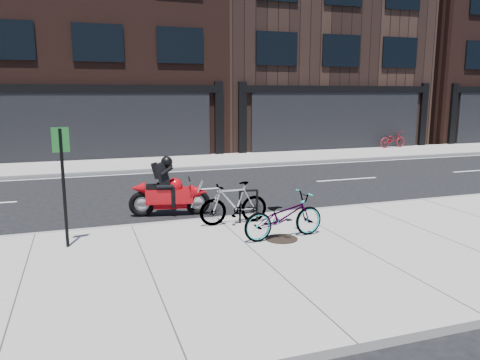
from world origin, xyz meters
name	(u,v)px	position (x,y,z in m)	size (l,w,h in m)	color
ground	(197,205)	(0.00, 0.00, 0.00)	(120.00, 120.00, 0.00)	black
sidewalk_near	(264,263)	(0.00, -5.00, 0.07)	(60.00, 6.00, 0.13)	gray
sidewalk_far	(155,163)	(0.00, 7.75, 0.07)	(60.00, 3.50, 0.13)	gray
building_center	(92,12)	(-2.00, 14.50, 7.25)	(12.00, 10.00, 14.50)	black
building_mideast	(298,40)	(10.00, 14.50, 6.25)	(12.00, 10.00, 12.50)	black
building_east	(456,42)	(22.00, 14.50, 6.50)	(10.00, 10.00, 13.00)	black
bike_rack	(249,203)	(0.58, -2.60, 0.58)	(0.46, 0.07, 0.77)	black
bicycle_front	(284,216)	(0.85, -3.93, 0.60)	(0.62, 1.78, 0.93)	gray
bicycle_rear	(234,203)	(0.22, -2.60, 0.61)	(0.45, 1.60, 0.96)	gray
motorcycle	(173,191)	(-0.84, -0.91, 0.62)	(2.04, 0.74, 1.53)	black
bicycle_far	(393,139)	(13.14, 9.00, 0.57)	(0.58, 1.67, 0.88)	maroon
manhole_cover	(281,239)	(0.78, -4.00, 0.14)	(0.66, 0.66, 0.01)	black
sign_post	(63,177)	(-3.33, -3.09, 1.51)	(0.31, 0.06, 2.31)	black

